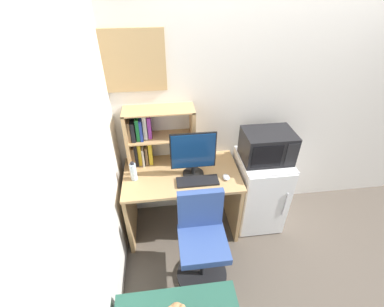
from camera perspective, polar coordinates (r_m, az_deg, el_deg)
The scene contains 12 objects.
wall_back at distance 3.02m, azimuth 24.34°, elevation 10.16°, with size 6.40×0.04×2.60m, color silver.
wall_left at distance 1.42m, azimuth -25.94°, elevation -22.13°, with size 0.04×4.40×2.60m, color silver.
desk at distance 2.76m, azimuth -2.17°, elevation -8.29°, with size 1.13×0.66×0.78m.
hutch_bookshelf at distance 2.59m, azimuth -9.01°, elevation 3.73°, with size 0.66×0.24×0.60m.
monitor at distance 2.43m, azimuth 0.27°, elevation -0.06°, with size 0.43×0.20×0.47m.
keyboard at distance 2.48m, azimuth 1.21°, elevation -6.03°, with size 0.40×0.14×0.02m, color black.
computer_mouse at distance 2.54m, azimuth 7.44°, elevation -5.12°, with size 0.07×0.09×0.03m, color silver.
water_bottle at distance 2.52m, azimuth -12.62°, elevation -3.85°, with size 0.06×0.06×0.20m.
mini_fridge at distance 3.00m, azimuth 14.28°, elevation -7.79°, with size 0.49×0.55×0.86m.
microwave at distance 2.65m, azimuth 16.05°, elevation 1.58°, with size 0.48×0.35×0.30m.
desk_chair at distance 2.47m, azimuth 2.15°, elevation -18.95°, with size 0.48×0.48×0.93m.
wall_corkboard at distance 2.42m, azimuth -14.05°, elevation 18.79°, with size 0.66×0.02×0.53m, color tan.
Camera 1 is at (-1.13, -2.33, 2.42)m, focal length 24.54 mm.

